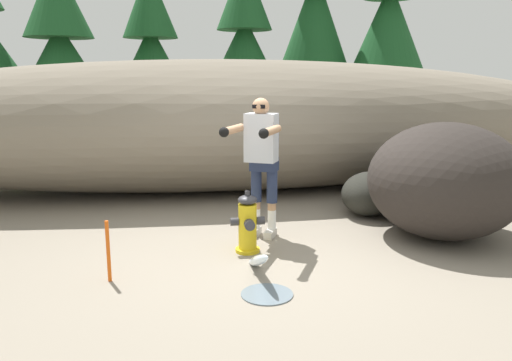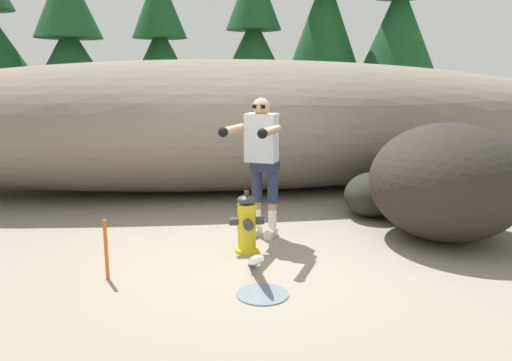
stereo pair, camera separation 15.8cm
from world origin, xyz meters
The scene contains 15 objects.
ground_plane centered at (0.00, 0.00, -0.02)m, with size 56.00×56.00×0.04m, color gray.
dirt_embankment centered at (0.00, 3.37, 1.11)m, with size 14.31×3.20×2.22m, color #756B5B.
fire_hydrant centered at (-0.17, 0.02, 0.32)m, with size 0.38×0.33×0.70m.
hydrant_water_jet centered at (-0.17, -0.73, 0.11)m, with size 0.47×1.27×0.53m.
utility_worker centered at (0.07, 0.51, 1.07)m, with size 0.79×1.04×1.69m.
boulder_large centered at (2.26, 0.20, 0.70)m, with size 1.84×1.92×1.40m, color #2B2623.
boulder_mid centered at (2.80, 1.30, 0.39)m, with size 1.26×1.15×0.78m, color #2B2528.
boulder_small centered at (1.77, 1.30, 0.31)m, with size 0.97×0.77×0.61m, color #262620.
boulder_outlier centered at (2.08, 1.75, 0.19)m, with size 0.60×0.65×0.39m, color #282E25.
pine_tree_left centered at (-3.47, 7.43, 2.51)m, with size 2.43×2.43×4.60m.
pine_tree_center centered at (-1.45, 9.28, 2.65)m, with size 2.30×2.30×4.85m.
pine_tree_right centered at (1.27, 10.16, 2.94)m, with size 2.54×2.54×5.39m.
pine_tree_far_right centered at (3.61, 10.80, 4.11)m, with size 2.60×2.60×7.58m.
pine_tree_ridge_end centered at (5.69, 9.88, 3.83)m, with size 2.55×2.55×6.79m.
survey_stake centered at (-1.60, -0.58, 0.30)m, with size 0.04×0.04×0.60m, color #E55914.
Camera 2 is at (-0.82, -5.34, 1.92)m, focal length 35.55 mm.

